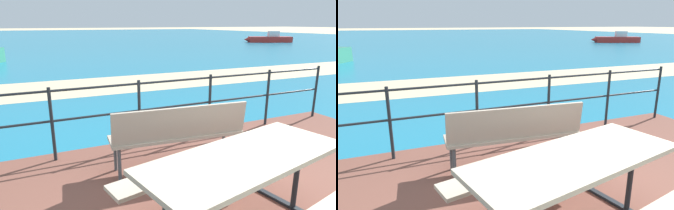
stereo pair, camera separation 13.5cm
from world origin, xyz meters
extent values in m
cube|color=teal|center=(0.00, 40.00, 0.01)|extent=(90.00, 90.00, 0.01)
cube|color=beige|center=(0.00, 7.31, 0.01)|extent=(54.04, 3.75, 0.01)
cube|color=#BCAD93|center=(-0.50, 0.11, 0.82)|extent=(1.86, 1.02, 0.04)
cube|color=#BCAD93|center=(-0.61, 0.67, 0.52)|extent=(1.78, 0.61, 0.04)
cylinder|color=#1E2328|center=(0.25, 0.27, 0.44)|extent=(0.06, 0.06, 0.76)
cube|color=#1E2328|center=(0.25, 0.27, 0.07)|extent=(0.34, 1.39, 0.03)
cube|color=tan|center=(-0.40, 1.54, 0.49)|extent=(1.67, 0.56, 0.04)
cube|color=tan|center=(-0.41, 1.36, 0.70)|extent=(1.64, 0.23, 0.38)
cylinder|color=#4C5156|center=(0.35, 1.61, 0.28)|extent=(0.04, 0.04, 0.43)
cylinder|color=#4C5156|center=(0.32, 1.32, 0.28)|extent=(0.04, 0.04, 0.43)
cylinder|color=#4C5156|center=(-1.12, 1.76, 0.28)|extent=(0.04, 0.04, 0.43)
cylinder|color=#4C5156|center=(-1.15, 1.46, 0.28)|extent=(0.04, 0.04, 0.43)
cylinder|color=#1E2328|center=(-1.77, 2.37, 0.55)|extent=(0.04, 0.04, 0.98)
cylinder|color=#1E2328|center=(-0.59, 2.37, 0.55)|extent=(0.04, 0.04, 0.98)
cylinder|color=#1E2328|center=(0.59, 2.37, 0.55)|extent=(0.04, 0.04, 0.98)
cylinder|color=#1E2328|center=(1.77, 2.37, 0.55)|extent=(0.04, 0.04, 0.98)
cylinder|color=#1E2328|center=(2.95, 2.37, 0.55)|extent=(0.04, 0.04, 0.98)
cylinder|color=#1E2328|center=(0.00, 2.37, 0.99)|extent=(5.90, 0.03, 0.03)
cylinder|color=#1E2328|center=(0.00, 2.37, 0.60)|extent=(5.90, 0.03, 0.03)
cube|color=red|center=(19.33, 21.44, 0.28)|extent=(4.10, 2.56, 0.53)
cube|color=silver|center=(19.61, 21.32, 0.80)|extent=(1.14, 0.92, 0.53)
cone|color=red|center=(17.26, 22.38, 0.28)|extent=(0.65, 0.64, 0.48)
camera|label=1|loc=(-1.92, -1.57, 1.81)|focal=32.19mm
camera|label=2|loc=(-1.80, -1.63, 1.81)|focal=32.19mm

